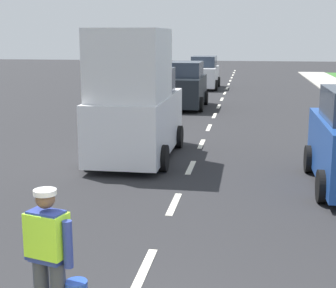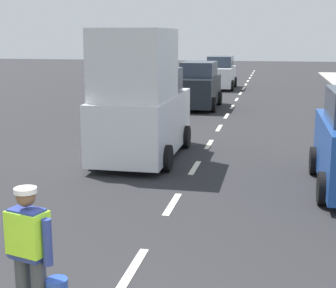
# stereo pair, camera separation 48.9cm
# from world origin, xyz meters

# --- Properties ---
(ground_plane) EXTENTS (96.00, 96.00, 0.00)m
(ground_plane) POSITION_xyz_m (0.00, 21.00, 0.00)
(ground_plane) COLOR #28282B
(lane_center_line) EXTENTS (0.14, 46.40, 0.01)m
(lane_center_line) POSITION_xyz_m (0.00, 25.20, 0.00)
(lane_center_line) COLOR silver
(lane_center_line) RESTS_ON ground
(road_worker) EXTENTS (0.77, 0.39, 1.67)m
(road_worker) POSITION_xyz_m (-0.76, 1.08, 0.93)
(road_worker) COLOR #383D4C
(road_worker) RESTS_ON ground
(delivery_truck) EXTENTS (2.16, 4.60, 3.54)m
(delivery_truck) POSITION_xyz_m (-1.62, 9.45, 1.61)
(delivery_truck) COLOR silver
(delivery_truck) RESTS_ON ground
(car_oncoming_third) EXTENTS (1.97, 4.20, 2.10)m
(car_oncoming_third) POSITION_xyz_m (-1.50, 29.45, 0.98)
(car_oncoming_third) COLOR silver
(car_oncoming_third) RESTS_ON ground
(car_oncoming_second) EXTENTS (1.95, 4.14, 2.17)m
(car_oncoming_second) POSITION_xyz_m (-1.56, 20.05, 1.01)
(car_oncoming_second) COLOR black
(car_oncoming_second) RESTS_ON ground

